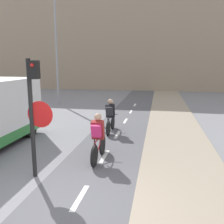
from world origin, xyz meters
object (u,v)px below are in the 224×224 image
object	(u,v)px
traffic_light_pole	(34,106)
cyclist_far	(110,117)
street_lamp_far	(56,37)
cyclist_near	(98,138)

from	to	relation	value
traffic_light_pole	cyclist_far	size ratio (longest dim) A/B	1.87
street_lamp_far	cyclist_far	bearing A→B (deg)	-52.47
traffic_light_pole	cyclist_near	distance (m)	2.21
street_lamp_far	cyclist_near	xyz separation A→B (m)	(5.30, -9.69, -3.95)
traffic_light_pole	street_lamp_far	distance (m)	12.07
cyclist_far	traffic_light_pole	bearing A→B (deg)	-103.44
cyclist_near	cyclist_far	distance (m)	3.10
cyclist_near	cyclist_far	size ratio (longest dim) A/B	1.02
cyclist_near	cyclist_far	xyz separation A→B (m)	(-0.23, 3.09, -0.00)
street_lamp_far	cyclist_near	size ratio (longest dim) A/B	4.64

